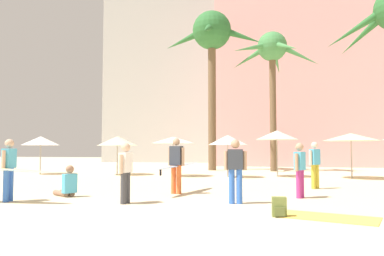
{
  "coord_description": "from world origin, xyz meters",
  "views": [
    {
      "loc": [
        1.75,
        -6.55,
        1.41
      ],
      "look_at": [
        -0.71,
        4.35,
        2.07
      ],
      "focal_mm": 35.06,
      "sensor_mm": 36.0,
      "label": 1
    }
  ],
  "objects_px": {
    "cafe_umbrella_2": "(228,140)",
    "person_near_left": "(235,168)",
    "person_mid_right": "(177,164)",
    "person_mid_center": "(315,163)",
    "palm_tree_center": "(212,39)",
    "cafe_umbrella_7": "(277,135)",
    "palm_tree_left": "(272,56)",
    "person_far_right": "(300,168)",
    "person_far_left": "(67,185)",
    "cafe_umbrella_3": "(173,140)",
    "cafe_umbrella_5": "(351,137)",
    "backpack": "(279,207)",
    "beach_towel": "(327,217)",
    "person_near_right": "(5,168)",
    "cafe_umbrella_0": "(41,141)",
    "person_mid_left": "(126,170)"
  },
  "relations": [
    {
      "from": "palm_tree_center",
      "to": "person_mid_center",
      "type": "xyz_separation_m",
      "value": [
        5.76,
        -11.47,
        -8.37
      ]
    },
    {
      "from": "cafe_umbrella_0",
      "to": "person_mid_right",
      "type": "bearing_deg",
      "value": -36.61
    },
    {
      "from": "palm_tree_center",
      "to": "cafe_umbrella_2",
      "type": "xyz_separation_m",
      "value": [
        1.92,
        -6.47,
        -7.37
      ]
    },
    {
      "from": "cafe_umbrella_0",
      "to": "person_mid_right",
      "type": "xyz_separation_m",
      "value": [
        10.41,
        -7.73,
        -1.0
      ]
    },
    {
      "from": "palm_tree_left",
      "to": "backpack",
      "type": "height_order",
      "value": "palm_tree_left"
    },
    {
      "from": "palm_tree_left",
      "to": "person_far_right",
      "type": "xyz_separation_m",
      "value": [
        0.86,
        -13.93,
        -6.85
      ]
    },
    {
      "from": "cafe_umbrella_3",
      "to": "person_mid_right",
      "type": "distance_m",
      "value": 8.08
    },
    {
      "from": "person_mid_right",
      "to": "person_near_left",
      "type": "xyz_separation_m",
      "value": [
        2.11,
        -1.93,
        -0.02
      ]
    },
    {
      "from": "palm_tree_center",
      "to": "person_mid_center",
      "type": "relative_size",
      "value": 6.6
    },
    {
      "from": "palm_tree_center",
      "to": "person_mid_left",
      "type": "bearing_deg",
      "value": -88.38
    },
    {
      "from": "backpack",
      "to": "person_mid_center",
      "type": "bearing_deg",
      "value": 162.24
    },
    {
      "from": "cafe_umbrella_7",
      "to": "palm_tree_center",
      "type": "bearing_deg",
      "value": 129.06
    },
    {
      "from": "person_mid_center",
      "to": "person_mid_left",
      "type": "bearing_deg",
      "value": 84.27
    },
    {
      "from": "cafe_umbrella_5",
      "to": "person_mid_center",
      "type": "bearing_deg",
      "value": -112.29
    },
    {
      "from": "cafe_umbrella_2",
      "to": "person_near_left",
      "type": "xyz_separation_m",
      "value": [
        1.4,
        -9.47,
        -1.0
      ]
    },
    {
      "from": "person_near_right",
      "to": "beach_towel",
      "type": "bearing_deg",
      "value": -10.41
    },
    {
      "from": "person_far_left",
      "to": "person_near_left",
      "type": "height_order",
      "value": "person_near_left"
    },
    {
      "from": "beach_towel",
      "to": "person_near_right",
      "type": "relative_size",
      "value": 0.67
    },
    {
      "from": "cafe_umbrella_7",
      "to": "beach_towel",
      "type": "height_order",
      "value": "cafe_umbrella_7"
    },
    {
      "from": "cafe_umbrella_0",
      "to": "person_mid_center",
      "type": "height_order",
      "value": "cafe_umbrella_0"
    },
    {
      "from": "palm_tree_left",
      "to": "backpack",
      "type": "relative_size",
      "value": 22.37
    },
    {
      "from": "palm_tree_left",
      "to": "palm_tree_center",
      "type": "distance_m",
      "value": 4.5
    },
    {
      "from": "person_far_right",
      "to": "backpack",
      "type": "bearing_deg",
      "value": 103.78
    },
    {
      "from": "palm_tree_left",
      "to": "person_mid_right",
      "type": "height_order",
      "value": "palm_tree_left"
    },
    {
      "from": "palm_tree_center",
      "to": "person_near_right",
      "type": "distance_m",
      "value": 19.2
    },
    {
      "from": "cafe_umbrella_2",
      "to": "person_mid_left",
      "type": "bearing_deg",
      "value": -98.19
    },
    {
      "from": "cafe_umbrella_3",
      "to": "cafe_umbrella_0",
      "type": "bearing_deg",
      "value": 179.68
    },
    {
      "from": "cafe_umbrella_0",
      "to": "person_near_left",
      "type": "relative_size",
      "value": 1.31
    },
    {
      "from": "person_near_left",
      "to": "person_mid_center",
      "type": "distance_m",
      "value": 5.09
    },
    {
      "from": "person_mid_right",
      "to": "person_far_left",
      "type": "xyz_separation_m",
      "value": [
        -3.06,
        -1.52,
        -0.62
      ]
    },
    {
      "from": "cafe_umbrella_0",
      "to": "person_mid_left",
      "type": "xyz_separation_m",
      "value": [
        9.66,
        -10.27,
        -1.08
      ]
    },
    {
      "from": "person_far_left",
      "to": "person_mid_center",
      "type": "height_order",
      "value": "person_mid_center"
    },
    {
      "from": "person_mid_left",
      "to": "person_mid_center",
      "type": "xyz_separation_m",
      "value": [
        5.29,
        5.08,
        0.06
      ]
    },
    {
      "from": "cafe_umbrella_2",
      "to": "cafe_umbrella_7",
      "type": "height_order",
      "value": "cafe_umbrella_7"
    },
    {
      "from": "cafe_umbrella_3",
      "to": "cafe_umbrella_7",
      "type": "bearing_deg",
      "value": 9.1
    },
    {
      "from": "palm_tree_center",
      "to": "person_near_left",
      "type": "distance_m",
      "value": 18.31
    },
    {
      "from": "palm_tree_center",
      "to": "person_mid_right",
      "type": "distance_m",
      "value": 16.36
    },
    {
      "from": "cafe_umbrella_0",
      "to": "person_mid_left",
      "type": "distance_m",
      "value": 14.14
    },
    {
      "from": "cafe_umbrella_7",
      "to": "person_far_left",
      "type": "distance_m",
      "value": 12.01
    },
    {
      "from": "cafe_umbrella_3",
      "to": "person_far_right",
      "type": "relative_size",
      "value": 1.45
    },
    {
      "from": "cafe_umbrella_0",
      "to": "cafe_umbrella_2",
      "type": "distance_m",
      "value": 11.11
    },
    {
      "from": "palm_tree_left",
      "to": "backpack",
      "type": "bearing_deg",
      "value": -89.23
    },
    {
      "from": "cafe_umbrella_0",
      "to": "cafe_umbrella_3",
      "type": "relative_size",
      "value": 0.94
    },
    {
      "from": "person_mid_right",
      "to": "person_mid_center",
      "type": "xyz_separation_m",
      "value": [
        4.54,
        2.54,
        -0.01
      ]
    },
    {
      "from": "cafe_umbrella_7",
      "to": "beach_towel",
      "type": "bearing_deg",
      "value": -85.33
    },
    {
      "from": "cafe_umbrella_0",
      "to": "person_mid_center",
      "type": "relative_size",
      "value": 1.3
    },
    {
      "from": "backpack",
      "to": "person_far_right",
      "type": "distance_m",
      "value": 3.46
    },
    {
      "from": "palm_tree_left",
      "to": "backpack",
      "type": "distance_m",
      "value": 18.84
    },
    {
      "from": "cafe_umbrella_2",
      "to": "person_near_right",
      "type": "height_order",
      "value": "cafe_umbrella_2"
    },
    {
      "from": "person_far_right",
      "to": "cafe_umbrella_7",
      "type": "bearing_deg",
      "value": -61.5
    }
  ]
}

